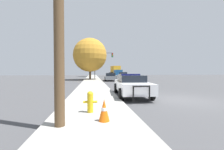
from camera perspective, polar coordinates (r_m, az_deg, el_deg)
The scene contains 12 objects.
ground_plane at distance 9.73m, azimuth 24.83°, elevation -8.53°, with size 110.00×110.00×0.00m, color #474749.
sidewalk_left at distance 8.24m, azimuth -7.19°, elevation -9.75°, with size 3.00×110.00×0.13m.
police_car at distance 10.26m, azimuth 7.31°, elevation -3.61°, with size 2.28×5.26×1.48m.
fire_hydrant at distance 5.72m, azimuth -8.30°, elevation -9.79°, with size 0.52×0.23×0.79m.
traffic_light at distance 31.47m, azimuth -3.85°, elevation 5.77°, with size 3.91×0.35×5.52m.
car_background_distant at distance 47.43m, azimuth -0.24°, elevation 0.32°, with size 2.04×4.45×1.32m.
car_background_oncoming at distance 36.48m, azimuth 4.34°, elevation 0.05°, with size 2.10×4.30×1.45m.
car_background_midblock at distance 25.73m, azimuth -0.62°, elevation -0.64°, with size 2.26×4.66×1.35m.
box_truck at distance 47.25m, azimuth 1.48°, elevation 1.58°, with size 2.75×7.93×3.30m.
tree_sidewalk_mid at distance 28.46m, azimuth -8.39°, elevation 7.53°, with size 6.26×6.26×7.68m.
tree_sidewalk_far at distance 45.60m, azimuth -8.17°, elevation 5.51°, with size 3.81×3.81×6.68m.
traffic_cone at distance 4.73m, azimuth -3.01°, elevation -13.19°, with size 0.34×0.34×0.68m.
Camera 1 is at (-5.14, -8.09, 1.67)m, focal length 24.00 mm.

